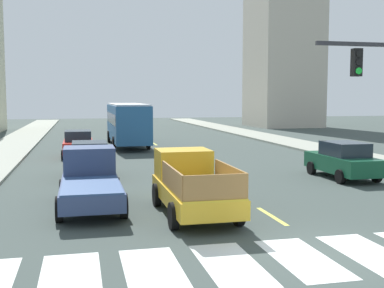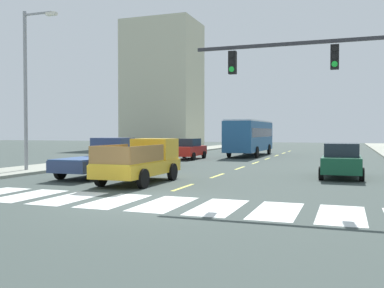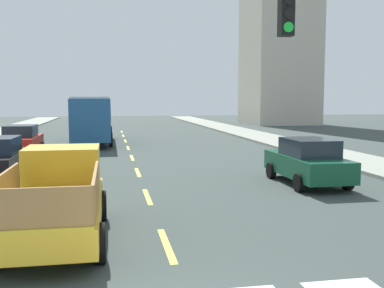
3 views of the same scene
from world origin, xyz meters
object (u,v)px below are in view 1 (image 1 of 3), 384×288
object	(u,v)px
sedan_mid	(78,144)
sedan_near_right	(90,160)
pickup_dark	(90,180)
city_bus	(127,121)
pickup_stakebed	(191,184)
sedan_near_left	(343,160)

from	to	relation	value
sedan_mid	sedan_near_right	bearing A→B (deg)	-84.97
pickup_dark	city_bus	world-z (taller)	city_bus
pickup_stakebed	pickup_dark	size ratio (longest dim) A/B	1.00
city_bus	sedan_near_right	xyz separation A→B (m)	(-3.19, -14.90, -1.09)
city_bus	sedan_near_left	world-z (taller)	city_bus
sedan_near_right	sedan_mid	size ratio (longest dim) A/B	1.00
pickup_dark	pickup_stakebed	bearing A→B (deg)	-24.99
pickup_stakebed	city_bus	bearing A→B (deg)	90.26
pickup_dark	sedan_near_right	bearing A→B (deg)	91.63
city_bus	sedan_mid	size ratio (longest dim) A/B	2.45
pickup_stakebed	sedan_mid	distance (m)	16.41
pickup_stakebed	sedan_near_left	distance (m)	9.83
city_bus	sedan_near_left	bearing A→B (deg)	-62.47
pickup_stakebed	sedan_near_left	bearing A→B (deg)	30.76
sedan_near_left	sedan_mid	xyz separation A→B (m)	(-12.17, 11.02, 0.00)
pickup_stakebed	sedan_mid	world-z (taller)	pickup_stakebed
sedan_near_right	sedan_mid	world-z (taller)	same
city_bus	sedan_mid	world-z (taller)	city_bus
sedan_mid	pickup_stakebed	bearing A→B (deg)	-75.84
sedan_near_left	sedan_near_right	bearing A→B (deg)	166.27
pickup_stakebed	sedan_near_left	world-z (taller)	pickup_stakebed
sedan_near_right	sedan_near_left	distance (m)	11.96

